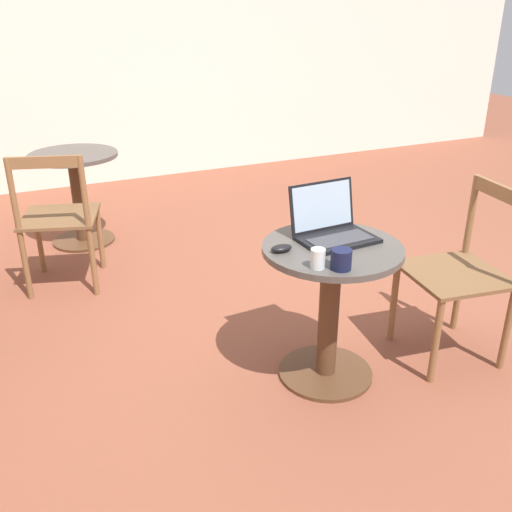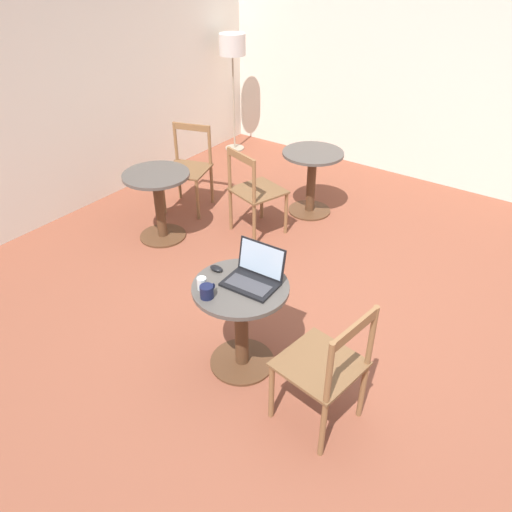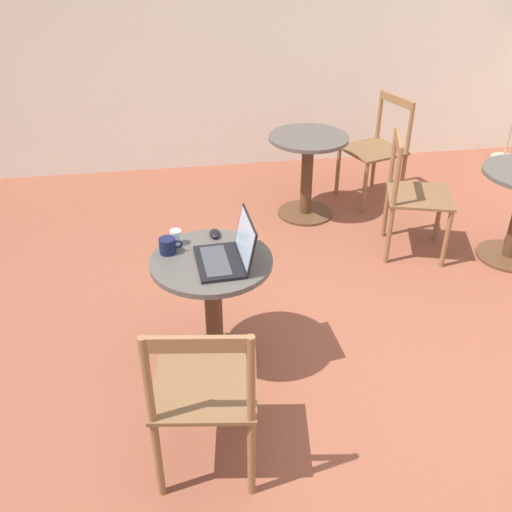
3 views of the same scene
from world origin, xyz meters
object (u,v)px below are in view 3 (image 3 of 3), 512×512
at_px(chair_far_right, 377,149).
at_px(mouse, 215,233).
at_px(cafe_table_near, 213,296).
at_px(laptop, 228,254).
at_px(chair_near_front, 205,393).
at_px(mug, 168,246).
at_px(chair_mid_left, 413,196).
at_px(drinking_glass, 176,237).
at_px(cafe_table_far, 307,163).

height_order(chair_far_right, mouse, chair_far_right).
relative_size(cafe_table_near, laptop, 1.94).
height_order(chair_near_front, chair_far_right, same).
height_order(laptop, mug, laptop).
height_order(chair_far_right, laptop, laptop).
bearing_deg(chair_mid_left, mouse, -152.86).
xyz_separation_m(mug, drinking_glass, (0.05, 0.08, -0.00)).
bearing_deg(laptop, mug, 153.93).
bearing_deg(mouse, laptop, -82.14).
xyz_separation_m(chair_mid_left, mouse, (-1.53, -0.79, 0.25)).
xyz_separation_m(cafe_table_far, mug, (-1.17, -1.64, 0.28)).
xyz_separation_m(chair_far_right, laptop, (-1.54, -2.01, 0.29)).
xyz_separation_m(cafe_table_near, chair_far_right, (1.63, 1.97, -0.00)).
bearing_deg(laptop, mouse, 97.86).
height_order(cafe_table_far, chair_mid_left, chair_mid_left).
height_order(chair_mid_left, mouse, chair_mid_left).
relative_size(chair_far_right, laptop, 2.51).
distance_m(cafe_table_near, chair_near_front, 0.72).
distance_m(cafe_table_near, drinking_glass, 0.37).
relative_size(laptop, drinking_glass, 4.25).
distance_m(cafe_table_near, mouse, 0.35).
xyz_separation_m(chair_near_front, chair_far_right, (1.73, 2.68, 0.00)).
bearing_deg(cafe_table_far, cafe_table_near, -118.59).
bearing_deg(cafe_table_near, mug, 155.33).
distance_m(cafe_table_far, chair_far_right, 0.71).
xyz_separation_m(laptop, drinking_glass, (-0.26, 0.23, -0.01)).
bearing_deg(cafe_table_near, chair_far_right, 50.41).
height_order(cafe_table_far, chair_far_right, chair_far_right).
bearing_deg(chair_near_front, chair_mid_left, 46.02).
bearing_deg(cafe_table_near, drinking_glass, 133.26).
bearing_deg(chair_mid_left, mug, -152.70).
relative_size(chair_near_front, chair_far_right, 1.00).
distance_m(cafe_table_far, mouse, 1.77).
bearing_deg(mug, drinking_glass, 60.78).
bearing_deg(drinking_glass, laptop, -42.03).
bearing_deg(chair_near_front, mouse, 81.11).
xyz_separation_m(chair_far_right, mug, (-1.85, -1.87, 0.28)).
bearing_deg(chair_far_right, cafe_table_near, -129.59).
bearing_deg(chair_near_front, laptop, 74.16).
xyz_separation_m(cafe_table_near, cafe_table_far, (0.95, 1.75, 0.00)).
xyz_separation_m(laptop, mouse, (-0.04, 0.29, -0.03)).
distance_m(cafe_table_near, cafe_table_far, 1.99).
relative_size(laptop, mug, 2.90).
relative_size(mouse, drinking_glass, 1.17).
bearing_deg(mug, chair_far_right, 45.32).
xyz_separation_m(chair_far_right, drinking_glass, (-1.80, -1.78, 0.28)).
xyz_separation_m(chair_far_right, mouse, (-1.58, -1.73, 0.25)).
xyz_separation_m(cafe_table_far, drinking_glass, (-1.12, -1.56, 0.28)).
bearing_deg(cafe_table_far, mug, -125.44).
xyz_separation_m(cafe_table_far, laptop, (-0.87, -1.79, 0.29)).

